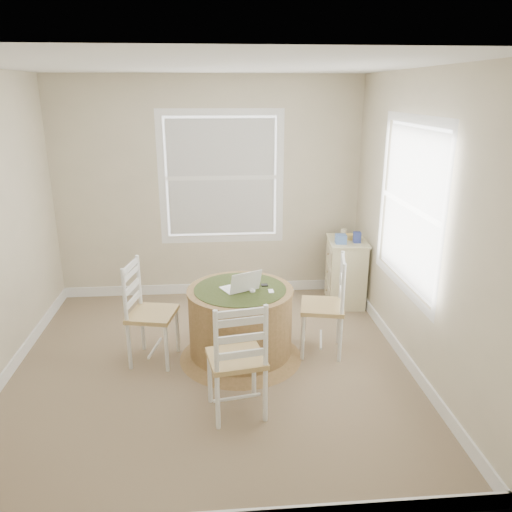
{
  "coord_description": "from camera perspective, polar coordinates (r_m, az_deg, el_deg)",
  "views": [
    {
      "loc": [
        0.06,
        -4.05,
        2.41
      ],
      "look_at": [
        0.44,
        0.45,
        0.91
      ],
      "focal_mm": 35.0,
      "sensor_mm": 36.0,
      "label": 1
    }
  ],
  "objects": [
    {
      "name": "room",
      "position": [
        4.36,
        -3.32,
        3.51
      ],
      "size": [
        3.64,
        3.64,
        2.64
      ],
      "color": "#947F5E",
      "rests_on": "ground"
    },
    {
      "name": "round_table",
      "position": [
        4.69,
        -1.79,
        -7.35
      ],
      "size": [
        1.16,
        1.16,
        0.7
      ],
      "rotation": [
        0.0,
        0.0,
        0.03
      ],
      "color": "#997144",
      "rests_on": "ground"
    },
    {
      "name": "chair_left",
      "position": [
        4.69,
        -11.76,
        -6.46
      ],
      "size": [
        0.48,
        0.49,
        0.95
      ],
      "primitive_type": null,
      "rotation": [
        0.0,
        0.0,
        1.37
      ],
      "color": "white",
      "rests_on": "ground"
    },
    {
      "name": "chair_near",
      "position": [
        3.89,
        -2.26,
        -11.55
      ],
      "size": [
        0.48,
        0.47,
        0.95
      ],
      "primitive_type": null,
      "rotation": [
        0.0,
        0.0,
        3.31
      ],
      "color": "white",
      "rests_on": "ground"
    },
    {
      "name": "chair_right",
      "position": [
        4.79,
        7.59,
        -5.68
      ],
      "size": [
        0.48,
        0.49,
        0.95
      ],
      "primitive_type": null,
      "rotation": [
        0.0,
        0.0,
        -1.78
      ],
      "color": "white",
      "rests_on": "ground"
    },
    {
      "name": "laptop",
      "position": [
        4.54,
        -1.77,
        -3.53
      ],
      "size": [
        0.39,
        0.37,
        0.21
      ],
      "rotation": [
        0.0,
        0.0,
        3.6
      ],
      "color": "white",
      "rests_on": "round_table"
    },
    {
      "name": "mouse",
      "position": [
        4.5,
        -0.42,
        -4.0
      ],
      "size": [
        0.06,
        0.09,
        0.03
      ],
      "primitive_type": "ellipsoid",
      "rotation": [
        0.0,
        0.0,
        0.03
      ],
      "color": "white",
      "rests_on": "round_table"
    },
    {
      "name": "phone",
      "position": [
        4.5,
        1.73,
        -4.1
      ],
      "size": [
        0.05,
        0.09,
        0.02
      ],
      "primitive_type": "cube",
      "rotation": [
        0.0,
        0.0,
        0.03
      ],
      "color": "#B7BABF",
      "rests_on": "round_table"
    },
    {
      "name": "keys",
      "position": [
        4.62,
        0.97,
        -3.41
      ],
      "size": [
        0.06,
        0.05,
        0.02
      ],
      "primitive_type": "cube",
      "rotation": [
        0.0,
        0.0,
        0.03
      ],
      "color": "black",
      "rests_on": "round_table"
    },
    {
      "name": "corner_chest",
      "position": [
        5.98,
        10.2,
        -1.75
      ],
      "size": [
        0.49,
        0.63,
        0.78
      ],
      "rotation": [
        0.0,
        0.0,
        -0.1
      ],
      "color": "beige",
      "rests_on": "ground"
    },
    {
      "name": "tissue_box",
      "position": [
        5.7,
        9.66,
        1.93
      ],
      "size": [
        0.13,
        0.13,
        0.1
      ],
      "primitive_type": "cube",
      "rotation": [
        0.0,
        0.0,
        -0.1
      ],
      "color": "#5074B9",
      "rests_on": "corner_chest"
    },
    {
      "name": "box_yellow",
      "position": [
        5.88,
        10.88,
        2.17
      ],
      "size": [
        0.16,
        0.11,
        0.06
      ],
      "primitive_type": "cube",
      "rotation": [
        0.0,
        0.0,
        -0.1
      ],
      "color": "gold",
      "rests_on": "corner_chest"
    },
    {
      "name": "box_blue",
      "position": [
        5.76,
        11.48,
        2.1
      ],
      "size": [
        0.09,
        0.09,
        0.12
      ],
      "primitive_type": "cube",
      "rotation": [
        0.0,
        0.0,
        -0.1
      ],
      "color": "#2F3E8F",
      "rests_on": "corner_chest"
    },
    {
      "name": "cup_cream",
      "position": [
        5.97,
        10.0,
        2.62
      ],
      "size": [
        0.07,
        0.07,
        0.09
      ],
      "primitive_type": "cylinder",
      "color": "beige",
      "rests_on": "corner_chest"
    }
  ]
}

